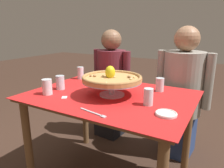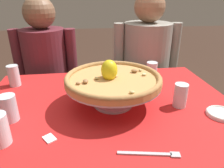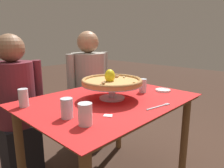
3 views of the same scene
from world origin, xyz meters
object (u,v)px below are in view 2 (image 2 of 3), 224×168
(pizza_stand, at_px, (113,88))
(pizza, at_px, (113,78))
(diner_left, at_px, (49,82))
(water_glass_back_right, at_px, (152,72))
(diner_right, at_px, (145,73))
(water_glass_back_left, at_px, (14,77))
(dinner_fork, at_px, (152,154))
(water_glass_side_left, at_px, (9,110))
(water_glass_side_right, at_px, (180,97))
(sugar_packet, at_px, (49,138))
(side_plate, at_px, (221,113))

(pizza_stand, height_order, pizza, pizza)
(pizza_stand, distance_m, diner_left, 0.87)
(pizza, xyz_separation_m, water_glass_back_right, (0.28, 0.28, -0.09))
(pizza, distance_m, diner_right, 0.84)
(water_glass_back_left, distance_m, dinner_fork, 0.89)
(water_glass_side_left, relative_size, water_glass_side_right, 1.02)
(sugar_packet, xyz_separation_m, diner_right, (0.64, 0.93, -0.13))
(diner_left, bearing_deg, pizza, -59.65)
(pizza_stand, bearing_deg, water_glass_back_right, 45.00)
(pizza, relative_size, water_glass_back_right, 4.08)
(water_glass_side_right, height_order, side_plate, water_glass_side_right)
(water_glass_side_right, distance_m, water_glass_back_right, 0.34)
(water_glass_side_left, bearing_deg, diner_right, 43.56)
(diner_left, bearing_deg, diner_right, -0.68)
(water_glass_side_left, relative_size, diner_right, 0.09)
(side_plate, distance_m, diner_left, 1.25)
(pizza_stand, distance_m, water_glass_back_right, 0.39)
(water_glass_side_right, bearing_deg, pizza_stand, 169.01)
(sugar_packet, xyz_separation_m, diner_left, (-0.15, 0.94, -0.17))
(pizza_stand, bearing_deg, water_glass_side_left, -170.59)
(pizza_stand, height_order, water_glass_side_right, pizza_stand)
(pizza, bearing_deg, dinner_fork, -77.05)
(diner_right, bearing_deg, water_glass_side_left, -136.44)
(diner_left, distance_m, diner_right, 0.79)
(water_glass_back_left, xyz_separation_m, water_glass_back_right, (0.80, -0.02, -0.01))
(diner_left, bearing_deg, pizza_stand, -59.60)
(pizza, height_order, water_glass_back_right, pizza)
(water_glass_back_left, relative_size, water_glass_side_right, 1.07)
(water_glass_side_right, distance_m, sugar_packet, 0.60)
(water_glass_side_left, height_order, side_plate, water_glass_side_left)
(pizza_stand, bearing_deg, sugar_packet, -140.30)
(water_glass_back_left, height_order, sugar_packet, water_glass_back_left)
(pizza, relative_size, dinner_fork, 2.12)
(side_plate, distance_m, sugar_packet, 0.73)
(water_glass_side_left, height_order, water_glass_side_right, water_glass_side_left)
(water_glass_side_left, xyz_separation_m, diner_left, (0.03, 0.79, -0.21))
(pizza_stand, bearing_deg, pizza, 165.93)
(sugar_packet, relative_size, diner_right, 0.04)
(diner_left, bearing_deg, side_plate, -45.06)
(pizza, relative_size, water_glass_back_left, 3.69)
(water_glass_back_left, xyz_separation_m, dinner_fork, (0.61, -0.65, -0.05))
(water_glass_back_left, height_order, water_glass_back_right, water_glass_back_left)
(pizza, bearing_deg, water_glass_side_right, -11.00)
(dinner_fork, bearing_deg, sugar_packet, 159.57)
(water_glass_back_left, bearing_deg, water_glass_side_right, -23.05)
(water_glass_side_left, bearing_deg, pizza_stand, 9.41)
(pizza, relative_size, water_glass_side_left, 3.86)
(water_glass_back_right, height_order, diner_left, diner_left)
(sugar_packet, bearing_deg, water_glass_back_left, 116.44)
(water_glass_back_right, height_order, diner_right, diner_right)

